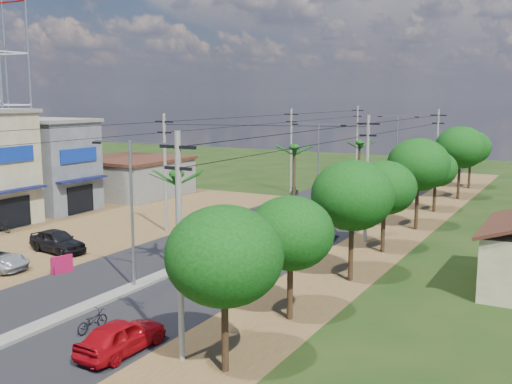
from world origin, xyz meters
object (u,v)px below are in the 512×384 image
car_parked_dark (57,241)px  roadside_sign (62,265)px  car_red_near (121,337)px  moto_rider_east (92,322)px  car_silver_mid (318,232)px  car_white_far (329,193)px

car_parked_dark → roadside_sign: bearing=-121.5°
car_red_near → moto_rider_east: (-2.65, 1.10, -0.24)m
car_silver_mid → moto_rider_east: (-2.31, -19.75, -0.33)m
car_silver_mid → car_white_far: 18.36m
car_silver_mid → car_parked_dark: bearing=29.8°
car_parked_dark → moto_rider_east: bearing=-118.6°
car_silver_mid → moto_rider_east: 19.89m
car_white_far → car_parked_dark: 29.17m
moto_rider_east → roadside_sign: (-7.85, 5.64, 0.09)m
car_red_near → car_white_far: bearing=-78.4°
car_parked_dark → roadside_sign: (3.94, -3.34, -0.21)m
car_red_near → car_parked_dark: car_parked_dark is taller
roadside_sign → car_silver_mid: bearing=74.6°
car_white_far → car_parked_dark: size_ratio=0.98×
roadside_sign → moto_rider_east: bearing=-15.4°
car_white_far → car_parked_dark: car_parked_dark is taller
car_white_far → roadside_sign: car_white_far is taller
car_silver_mid → roadside_sign: (-10.15, -14.12, -0.24)m
roadside_sign → car_white_far: bearing=103.0°
car_red_near → car_white_far: car_red_near is taller
car_silver_mid → roadside_sign: car_silver_mid is taller
car_red_near → moto_rider_east: bearing=-20.6°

